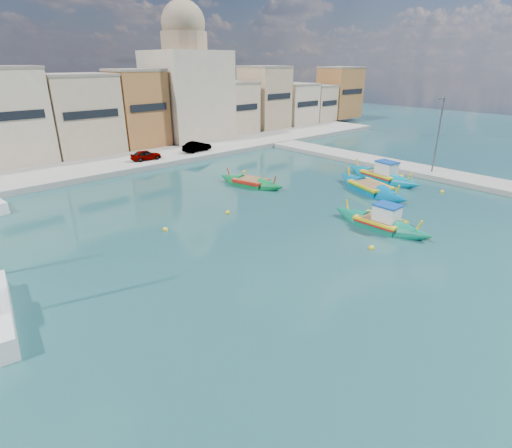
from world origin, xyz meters
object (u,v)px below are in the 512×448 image
church_block (187,82)px  quay_street_lamp (438,135)px  luzzu_cyan_mid (370,189)px  luzzu_blue_cabin (380,223)px  luzzu_turquoise_cabin (382,176)px  luzzu_green (251,183)px

church_block → quay_street_lamp: (7.44, -34.00, -4.07)m
quay_street_lamp → luzzu_cyan_mid: quay_street_lamp is taller
quay_street_lamp → luzzu_blue_cabin: (-16.24, -4.02, -3.99)m
church_block → luzzu_turquoise_cabin: 32.27m
church_block → quay_street_lamp: church_block is taller
luzzu_turquoise_cabin → luzzu_cyan_mid: (-4.45, -1.57, -0.07)m
quay_street_lamp → luzzu_turquoise_cabin: 6.92m
church_block → luzzu_turquoise_cabin: church_block is taller
luzzu_green → luzzu_turquoise_cabin: bearing=-32.8°
church_block → luzzu_blue_cabin: 39.85m
luzzu_turquoise_cabin → luzzu_green: luzzu_turquoise_cabin is taller
luzzu_blue_cabin → luzzu_cyan_mid: size_ratio=0.83×
luzzu_green → luzzu_blue_cabin: bearing=-90.0°
luzzu_turquoise_cabin → luzzu_blue_cabin: (-11.34, -6.87, -0.02)m
quay_street_lamp → luzzu_blue_cabin: bearing=-166.1°
luzzu_turquoise_cabin → luzzu_cyan_mid: 4.72m
luzzu_turquoise_cabin → luzzu_blue_cabin: luzzu_turquoise_cabin is taller
church_block → luzzu_green: size_ratio=2.43×
quay_street_lamp → luzzu_blue_cabin: quay_street_lamp is taller
luzzu_cyan_mid → luzzu_blue_cabin: bearing=-142.4°
church_block → quay_street_lamp: bearing=-77.7°
quay_street_lamp → luzzu_blue_cabin: size_ratio=0.98×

